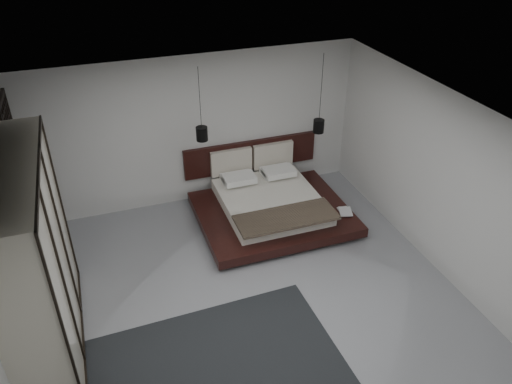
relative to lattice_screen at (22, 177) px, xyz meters
name	(u,v)px	position (x,y,z in m)	size (l,w,h in m)	color
floor	(251,298)	(2.95, -2.45, -1.30)	(6.00, 6.00, 0.00)	gray
ceiling	(250,123)	(2.95, -2.45, 1.50)	(6.00, 6.00, 0.00)	white
wall_back	(197,131)	(2.95, 0.55, 0.10)	(6.00, 6.00, 0.00)	silver
wall_left	(6,270)	(-0.05, -2.45, 0.10)	(6.00, 6.00, 0.00)	silver
wall_right	(440,182)	(5.95, -2.45, 0.10)	(6.00, 6.00, 0.00)	silver
lattice_screen	(22,177)	(0.00, 0.00, 0.00)	(0.05, 0.90, 2.60)	black
bed	(270,203)	(3.96, -0.54, -1.02)	(2.63, 2.33, 1.05)	black
book_lower	(339,212)	(5.04, -1.17, -1.04)	(0.19, 0.26, 0.02)	#99724C
book_upper	(339,212)	(5.02, -1.20, -1.02)	(0.22, 0.30, 0.02)	#99724C
pendant_left	(202,134)	(2.88, -0.14, 0.36)	(0.20, 0.20, 1.26)	black
pendant_right	(319,126)	(5.04, -0.14, 0.18)	(0.20, 0.20, 1.45)	black
wardrobe	(35,265)	(0.25, -2.37, 0.03)	(0.64, 2.72, 2.67)	beige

